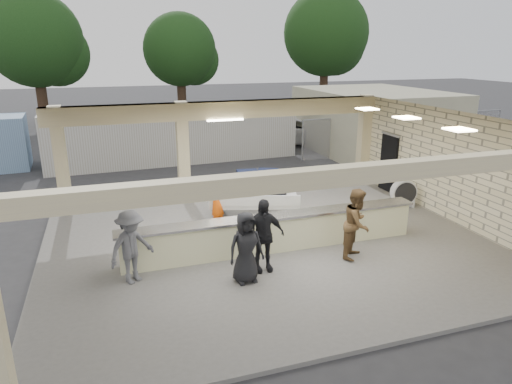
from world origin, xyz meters
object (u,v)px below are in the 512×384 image
object	(u,v)px
passenger_b	(263,235)
car_dark	(247,126)
luggage_cart	(252,193)
car_white_a	(294,131)
drum_fan	(404,193)
passenger_d	(246,247)
baggage_handler	(217,203)
passenger_a	(357,223)
car_white_b	(378,124)
baggage_counter	(275,233)
container_white	(175,135)
passenger_c	(131,247)

from	to	relation	value
passenger_b	car_dark	distance (m)	18.23
luggage_cart	car_white_a	xyz separation A→B (m)	(6.12, 11.14, -0.20)
drum_fan	passenger_d	xyz separation A→B (m)	(-6.59, -3.28, 0.33)
baggage_handler	passenger_d	bearing A→B (deg)	31.43
passenger_a	car_white_b	bearing A→B (deg)	11.87
luggage_cart	car_white_b	xyz separation A→B (m)	(12.58, 12.53, -0.32)
baggage_counter	drum_fan	xyz separation A→B (m)	(5.36, 1.87, 0.02)
baggage_handler	car_white_b	bearing A→B (deg)	166.78
car_white_a	container_white	xyz separation A→B (m)	(-7.13, -2.04, 0.53)
baggage_handler	container_white	size ratio (longest dim) A/B	0.14
drum_fan	car_white_b	bearing A→B (deg)	69.71
passenger_a	baggage_counter	bearing A→B (deg)	106.40
car_white_a	car_dark	xyz separation A→B (m)	(-1.93, 2.94, -0.10)
baggage_counter	container_white	world-z (taller)	container_white
baggage_handler	passenger_b	world-z (taller)	passenger_b
car_dark	baggage_counter	bearing A→B (deg)	-155.15
passenger_a	luggage_cart	bearing A→B (deg)	72.24
baggage_counter	drum_fan	size ratio (longest dim) A/B	8.59
car_white_a	car_dark	bearing A→B (deg)	34.59
passenger_d	passenger_b	bearing A→B (deg)	31.78
baggage_counter	luggage_cart	bearing A→B (deg)	86.60
car_white_a	luggage_cart	bearing A→B (deg)	152.50
drum_fan	passenger_b	xyz separation A→B (m)	(-6.05, -2.89, 0.40)
passenger_c	car_white_a	xyz separation A→B (m)	(9.97, 14.18, -0.22)
container_white	baggage_counter	bearing A→B (deg)	-88.31
baggage_counter	luggage_cart	distance (m)	2.45
baggage_handler	baggage_counter	bearing A→B (deg)	63.09
passenger_d	car_dark	size ratio (longest dim) A/B	0.43
passenger_a	car_white_b	world-z (taller)	passenger_a
drum_fan	car_white_b	world-z (taller)	car_white_b
passenger_d	car_white_a	bearing A→B (deg)	59.03
car_white_b	container_white	xyz separation A→B (m)	(-13.60, -3.44, 0.65)
passenger_b	passenger_a	bearing A→B (deg)	1.72
passenger_b	passenger_d	size ratio (longest dim) A/B	1.08
luggage_cart	passenger_b	world-z (taller)	passenger_b
drum_fan	passenger_d	size ratio (longest dim) A/B	0.57
luggage_cart	car_white_a	bearing A→B (deg)	78.83
drum_fan	passenger_a	bearing A→B (deg)	-131.24
passenger_a	passenger_d	size ratio (longest dim) A/B	1.08
drum_fan	passenger_d	distance (m)	7.37
car_white_b	container_white	bearing A→B (deg)	126.82
passenger_b	passenger_d	xyz separation A→B (m)	(-0.54, -0.39, -0.07)
luggage_cart	car_dark	world-z (taller)	luggage_cart
luggage_cart	passenger_d	world-z (taller)	passenger_d
passenger_c	car_white_b	distance (m)	22.64
drum_fan	baggage_handler	size ratio (longest dim) A/B	0.59
baggage_counter	passenger_a	size ratio (longest dim) A/B	4.49
passenger_b	car_white_b	distance (m)	20.86
container_white	passenger_d	bearing A→B (deg)	-94.24
drum_fan	baggage_handler	distance (m)	6.47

